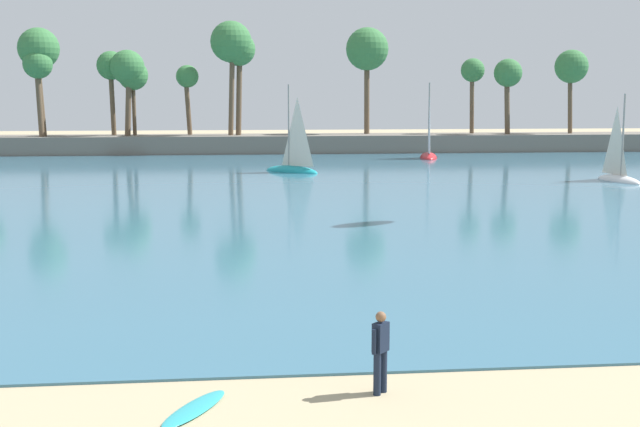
# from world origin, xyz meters

# --- Properties ---
(sea) EXTENTS (220.00, 107.08, 0.06)m
(sea) POSITION_xyz_m (0.00, 63.04, 0.03)
(sea) COLOR #386B84
(sea) RESTS_ON ground
(palm_headland) EXTENTS (88.24, 6.57, 12.89)m
(palm_headland) POSITION_xyz_m (0.37, 76.62, 3.67)
(palm_headland) COLOR slate
(palm_headland) RESTS_ON ground
(person_at_waterline) EXTENTS (0.41, 0.42, 1.67)m
(person_at_waterline) POSITION_xyz_m (2.47, 8.39, 0.89)
(person_at_waterline) COLOR #141E33
(person_at_waterline) RESTS_ON ground
(surfboard) EXTENTS (1.46, 2.09, 0.08)m
(surfboard) POSITION_xyz_m (-1.15, 7.85, 0.04)
(surfboard) COLOR #2DA8B2
(surfboard) RESTS_ON ground
(sailboat_near_shore) EXTENTS (2.40, 5.23, 7.31)m
(sailboat_near_shore) POSITION_xyz_m (17.43, 67.45, 0.72)
(sailboat_near_shore) COLOR red
(sailboat_near_shore) RESTS_ON sea
(sailboat_toward_headland) EXTENTS (2.07, 4.47, 6.24)m
(sailboat_toward_headland) POSITION_xyz_m (25.33, 46.15, 0.62)
(sailboat_toward_headland) COLOR white
(sailboat_toward_headland) RESTS_ON sea
(sailboat_far_left) EXTENTS (4.48, 4.36, 6.98)m
(sailboat_far_left) POSITION_xyz_m (4.12, 55.08, 0.69)
(sailboat_far_left) COLOR teal
(sailboat_far_left) RESTS_ON sea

